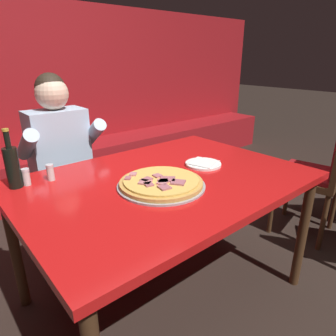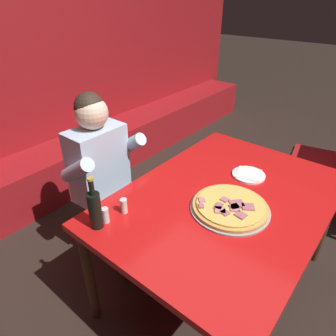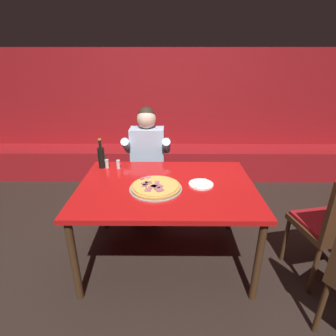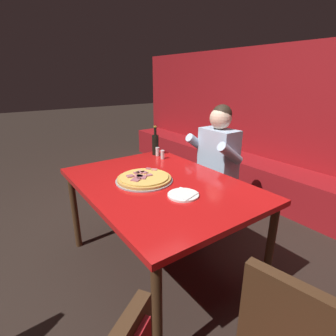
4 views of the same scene
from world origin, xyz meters
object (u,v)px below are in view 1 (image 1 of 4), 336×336
main_dining_table (165,189)px  shaker_oregano (26,178)px  diner_seated_blue_shirt (65,161)px  plate_white_paper (203,164)px  pizza (161,183)px  dining_chair_near_left (322,167)px  shaker_parmesan (51,173)px  beer_bottle (12,166)px

main_dining_table → shaker_oregano: 0.70m
diner_seated_blue_shirt → plate_white_paper: bearing=-56.2°
pizza → dining_chair_near_left: 1.44m
main_dining_table → plate_white_paper: bearing=-0.3°
plate_white_paper → shaker_parmesan: (-0.76, 0.35, 0.03)m
dining_chair_near_left → main_dining_table: bearing=168.7°
main_dining_table → shaker_oregano: bearing=147.8°
main_dining_table → pizza: 0.15m
plate_white_paper → beer_bottle: bearing=157.8°
plate_white_paper → beer_bottle: size_ratio=0.72×
plate_white_paper → shaker_oregano: bearing=157.1°
beer_bottle → diner_seated_blue_shirt: size_ratio=0.23×
main_dining_table → shaker_parmesan: 0.60m
main_dining_table → beer_bottle: 0.76m
shaker_oregano → diner_seated_blue_shirt: diner_seated_blue_shirt is taller
beer_bottle → pizza: bearing=-39.8°
shaker_oregano → shaker_parmesan: bearing=-8.3°
beer_bottle → shaker_oregano: beer_bottle is taller
pizza → shaker_parmesan: 0.58m
shaker_oregano → shaker_parmesan: size_ratio=1.00×
pizza → diner_seated_blue_shirt: 0.87m
diner_seated_blue_shirt → main_dining_table: bearing=-73.5°
beer_bottle → dining_chair_near_left: beer_bottle is taller
plate_white_paper → shaker_oregano: size_ratio=2.44×
plate_white_paper → shaker_parmesan: size_ratio=2.44×
main_dining_table → shaker_oregano: size_ratio=17.34×
shaker_oregano → diner_seated_blue_shirt: (0.36, 0.41, -0.10)m
plate_white_paper → beer_bottle: beer_bottle is taller
main_dining_table → plate_white_paper: 0.30m
shaker_oregano → diner_seated_blue_shirt: 0.55m
main_dining_table → plate_white_paper: size_ratio=7.10×
pizza → plate_white_paper: pizza is taller
main_dining_table → dining_chair_near_left: bearing=-11.3°
pizza → plate_white_paper: 0.39m
dining_chair_near_left → diner_seated_blue_shirt: bearing=146.2°
plate_white_paper → beer_bottle: 1.01m
dining_chair_near_left → beer_bottle: bearing=161.9°
plate_white_paper → diner_seated_blue_shirt: size_ratio=0.16×
shaker_parmesan → diner_seated_blue_shirt: size_ratio=0.07×
plate_white_paper → shaker_oregano: (-0.88, 0.37, 0.03)m
beer_bottle → shaker_parmesan: size_ratio=3.40×
main_dining_table → pizza: (-0.09, -0.08, 0.09)m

